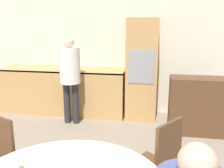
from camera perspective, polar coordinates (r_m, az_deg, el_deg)
wall_back at (r=5.05m, az=4.48°, el=8.05°), size 6.93×0.05×2.60m
kitchen_counter at (r=5.18m, az=-11.14°, el=-1.41°), size 2.53×0.60×0.91m
oven_unit at (r=4.75m, az=6.87°, el=3.34°), size 0.57×0.59×1.89m
sideboard at (r=4.37m, az=19.68°, el=-4.70°), size 1.03×0.45×0.94m
chair_far_right at (r=2.43m, az=10.74°, el=-17.26°), size 0.56×0.56×0.97m
person_standing at (r=4.47m, az=-9.58°, el=2.83°), size 0.36×0.36×1.56m
cup at (r=2.03m, az=-21.39°, el=-17.35°), size 0.08×0.08×0.08m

